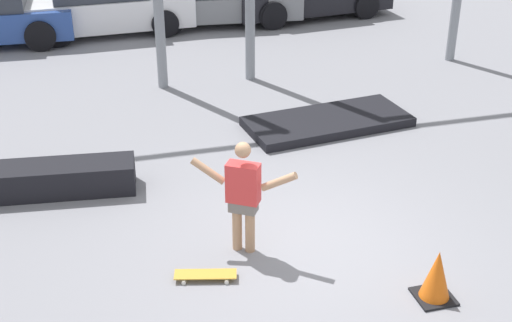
% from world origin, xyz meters
% --- Properties ---
extents(ground_plane, '(36.00, 36.00, 0.00)m').
position_xyz_m(ground_plane, '(0.00, 0.00, 0.00)').
color(ground_plane, gray).
extents(skateboarder, '(1.23, 0.83, 1.55)m').
position_xyz_m(skateboarder, '(-0.76, 0.09, 0.85)').
color(skateboarder, tan).
rests_on(skateboarder, ground_plane).
extents(skateboard, '(0.79, 0.39, 0.08)m').
position_xyz_m(skateboard, '(-1.37, -0.40, 0.06)').
color(skateboard, gold).
rests_on(skateboard, ground_plane).
extents(grind_box, '(2.88, 0.93, 0.46)m').
position_xyz_m(grind_box, '(-3.34, 2.31, 0.23)').
color(grind_box, black).
rests_on(grind_box, ground_plane).
extents(manual_pad, '(3.05, 1.61, 0.16)m').
position_xyz_m(manual_pad, '(1.65, 3.51, 0.08)').
color(manual_pad, black).
rests_on(manual_pad, ground_plane).
extents(parked_car_white, '(4.17, 2.10, 1.50)m').
position_xyz_m(parked_car_white, '(-1.72, 10.37, 0.72)').
color(parked_car_white, white).
rests_on(parked_car_white, ground_plane).
extents(traffic_cone, '(0.45, 0.45, 0.65)m').
position_xyz_m(traffic_cone, '(1.16, -1.46, 0.32)').
color(traffic_cone, black).
rests_on(traffic_cone, ground_plane).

